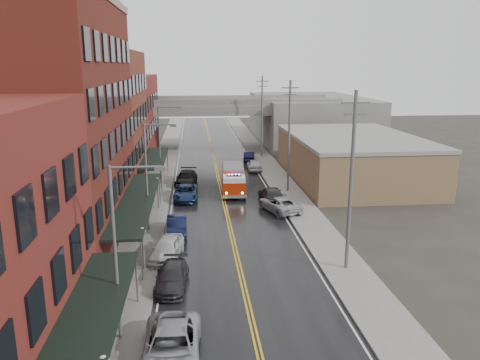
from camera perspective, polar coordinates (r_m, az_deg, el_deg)
road at (r=45.65m, az=-1.82°, el=-3.35°), size 11.00×160.00×0.02m
sidewalk_left at (r=45.75m, az=-11.00°, el=-3.48°), size 3.00×160.00×0.15m
sidewalk_right at (r=46.67m, az=7.17°, el=-2.98°), size 3.00×160.00×0.15m
curb_left at (r=45.62m, az=-8.93°, el=-3.44°), size 0.30×160.00×0.15m
curb_right at (r=46.33m, az=5.18°, el=-3.05°), size 0.30×160.00×0.15m
brick_building_b at (r=38.24m, az=-21.58°, el=6.13°), size 9.00×20.00×18.00m
brick_building_c at (r=55.34m, az=-16.64°, el=7.05°), size 9.00×15.00×15.00m
brick_building_far at (r=72.66m, az=-14.03°, el=7.51°), size 9.00×20.00×12.00m
tan_building at (r=57.81m, az=13.50°, el=2.49°), size 14.00×22.00×5.00m
right_far_block at (r=86.61m, az=8.36°, el=7.40°), size 18.00×30.00×8.00m
awning_0 at (r=20.94m, az=-18.40°, el=-17.05°), size 2.60×16.00×3.09m
awning_1 at (r=38.28m, az=-12.39°, el=-2.42°), size 2.60×18.00×3.09m
awning_2 at (r=55.22m, az=-10.38°, el=2.64°), size 2.60×13.00×3.09m
globe_lamp_1 at (r=31.76m, az=-11.76°, el=-7.08°), size 0.44×0.44×3.12m
globe_lamp_2 at (r=45.07m, az=-9.99°, el=-0.74°), size 0.44×0.44×3.12m
street_lamp_0 at (r=23.36m, az=-14.45°, el=-7.46°), size 2.64×0.22×9.00m
street_lamp_1 at (r=38.60m, az=-11.01°, el=1.15°), size 2.64×0.22×9.00m
street_lamp_2 at (r=54.28m, az=-9.53°, el=4.85°), size 2.64×0.22×9.00m
utility_pole_0 at (r=31.09m, az=13.40°, el=0.09°), size 1.80×0.24×12.00m
utility_pole_1 at (r=50.08m, az=6.01°, el=5.51°), size 1.80×0.24×12.00m
utility_pole_2 at (r=69.63m, az=2.69°, el=7.90°), size 1.80×0.24×12.00m
overpass at (r=75.95m, az=-3.53°, el=8.14°), size 40.00×10.00×7.50m
fire_truck at (r=50.78m, az=-0.81°, el=0.16°), size 3.38×7.66×2.75m
parked_car_left_2 at (r=23.15m, az=-8.38°, el=-19.56°), size 2.82×5.89×1.62m
parked_car_left_3 at (r=29.98m, az=-8.29°, el=-11.65°), size 2.21×4.72×1.33m
parked_car_left_4 at (r=34.08m, az=-8.93°, el=-8.24°), size 2.70×4.87×1.57m
parked_car_left_5 at (r=38.52m, az=-7.70°, el=-5.62°), size 1.66×4.55×1.49m
parked_car_left_6 at (r=48.44m, az=-6.63°, el=-1.53°), size 2.47×5.27×1.46m
parked_car_left_7 at (r=54.23m, az=-6.57°, el=0.22°), size 2.83×5.76×1.61m
parked_car_right_0 at (r=44.34m, az=4.80°, el=-2.94°), size 4.02×5.75×1.46m
parked_car_right_1 at (r=47.30m, az=3.87°, el=-1.80°), size 2.20×5.30×1.53m
parked_car_right_2 at (r=61.39m, az=1.76°, el=1.86°), size 1.92×4.49×1.51m
parked_car_right_3 at (r=67.42m, az=1.13°, el=2.90°), size 2.10×4.45×1.41m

